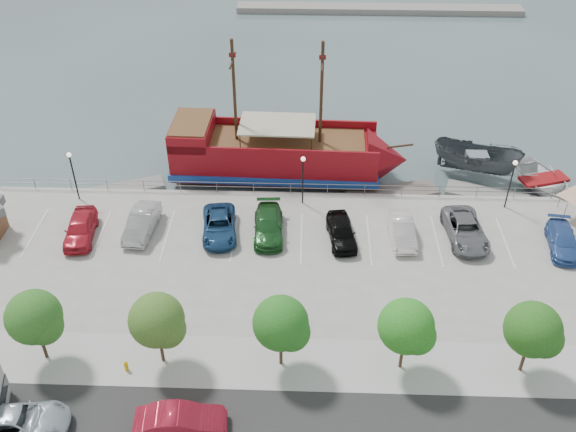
{
  "coord_description": "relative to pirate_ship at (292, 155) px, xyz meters",
  "views": [
    {
      "loc": [
        0.28,
        -35.25,
        29.56
      ],
      "look_at": [
        -1.0,
        2.0,
        2.0
      ],
      "focal_mm": 40.0,
      "sensor_mm": 36.0,
      "label": 1
    }
  ],
  "objects": [
    {
      "name": "dock_east",
      "position": [
        16.6,
        -2.73,
        -1.95
      ],
      "size": [
        7.53,
        4.29,
        0.41
      ],
      "primitive_type": "cube",
      "rotation": [
        0.0,
        0.0,
        -0.33
      ],
      "color": "gray",
      "rests_on": "ground"
    },
    {
      "name": "street_van",
      "position": [
        -13.66,
        -26.99,
        -0.41
      ],
      "size": [
        5.5,
        2.86,
        1.48
      ],
      "primitive_type": "imported",
      "rotation": [
        0.0,
        0.0,
        1.65
      ],
      "color": "#A8B4BE",
      "rests_on": "street"
    },
    {
      "name": "fire_hydrant",
      "position": [
        -9.02,
        -22.73,
        -0.77
      ],
      "size": [
        0.24,
        0.24,
        0.7
      ],
      "rotation": [
        0.0,
        0.0,
        -0.39
      ],
      "color": "#D39D00",
      "rests_on": "sidewalk"
    },
    {
      "name": "tree_f",
      "position": [
        14.12,
        -22.0,
        2.14
      ],
      "size": [
        3.3,
        3.2,
        5.0
      ],
      "color": "#473321",
      "rests_on": "sidewalk"
    },
    {
      "name": "parked_car_a",
      "position": [
        -15.31,
        -10.37,
        -0.31
      ],
      "size": [
        2.51,
        5.11,
        1.68
      ],
      "primitive_type": "imported",
      "rotation": [
        0.0,
        0.0,
        0.11
      ],
      "color": "red",
      "rests_on": "land_slab"
    },
    {
      "name": "lamp_post_left",
      "position": [
        -17.03,
        -5.43,
        1.79
      ],
      "size": [
        0.36,
        0.36,
        4.28
      ],
      "color": "black",
      "rests_on": "land_slab"
    },
    {
      "name": "ground",
      "position": [
        0.97,
        -11.93,
        -2.15
      ],
      "size": [
        160.0,
        160.0,
        0.0
      ],
      "primitive_type": "plane",
      "color": "#404F52"
    },
    {
      "name": "parked_car_f",
      "position": [
        8.35,
        -9.7,
        -0.38
      ],
      "size": [
        1.86,
        4.75,
        1.54
      ],
      "primitive_type": "imported",
      "rotation": [
        0.0,
        0.0,
        0.05
      ],
      "color": "white",
      "rests_on": "land_slab"
    },
    {
      "name": "tree_c",
      "position": [
        -6.88,
        -22.0,
        2.14
      ],
      "size": [
        3.3,
        3.2,
        5.0
      ],
      "color": "#473321",
      "rests_on": "sidewalk"
    },
    {
      "name": "pirate_ship",
      "position": [
        0.0,
        0.0,
        0.0
      ],
      "size": [
        20.49,
        6.27,
        12.86
      ],
      "rotation": [
        0.0,
        0.0,
        -0.03
      ],
      "color": "maroon",
      "rests_on": "ground"
    },
    {
      "name": "far_shore",
      "position": [
        10.97,
        43.07,
        -1.75
      ],
      "size": [
        40.0,
        3.0,
        0.8
      ],
      "primitive_type": "cube",
      "color": "gray",
      "rests_on": "ground"
    },
    {
      "name": "tree_d",
      "position": [
        0.12,
        -22.0,
        2.14
      ],
      "size": [
        3.3,
        3.2,
        5.0
      ],
      "color": "#473321",
      "rests_on": "sidewalk"
    },
    {
      "name": "dock_mid",
      "position": [
        8.52,
        -2.73,
        -1.93
      ],
      "size": [
        7.95,
        4.3,
        0.44
      ],
      "primitive_type": "cube",
      "rotation": [
        0.0,
        0.0,
        0.29
      ],
      "color": "#665C54",
      "rests_on": "ground"
    },
    {
      "name": "parked_car_h",
      "position": [
        19.82,
        -10.47,
        -0.46
      ],
      "size": [
        2.51,
        4.96,
        1.38
      ],
      "primitive_type": "imported",
      "rotation": [
        0.0,
        0.0,
        -0.12
      ],
      "color": "#365BA5",
      "rests_on": "land_slab"
    },
    {
      "name": "lamp_post_mid",
      "position": [
        0.97,
        -5.43,
        1.79
      ],
      "size": [
        0.36,
        0.36,
        4.28
      ],
      "color": "black",
      "rests_on": "land_slab"
    },
    {
      "name": "sidewalk",
      "position": [
        0.97,
        -21.93,
        -1.14
      ],
      "size": [
        100.0,
        4.0,
        0.05
      ],
      "primitive_type": "cube",
      "color": "#A9A9A9",
      "rests_on": "land_slab"
    },
    {
      "name": "tree_b",
      "position": [
        -13.88,
        -22.0,
        2.14
      ],
      "size": [
        3.3,
        3.2,
        5.0
      ],
      "color": "#473321",
      "rests_on": "sidewalk"
    },
    {
      "name": "parked_car_e",
      "position": [
        3.89,
        -10.04,
        -0.36
      ],
      "size": [
        2.46,
        4.85,
        1.58
      ],
      "primitive_type": "imported",
      "rotation": [
        0.0,
        0.0,
        0.13
      ],
      "color": "black",
      "rests_on": "land_slab"
    },
    {
      "name": "parked_car_g",
      "position": [
        13.0,
        -9.56,
        -0.37
      ],
      "size": [
        3.0,
        5.8,
        1.56
      ],
      "primitive_type": "imported",
      "rotation": [
        0.0,
        0.0,
        0.07
      ],
      "color": "slate",
      "rests_on": "land_slab"
    },
    {
      "name": "lamp_post_right",
      "position": [
        16.97,
        -5.43,
        1.79
      ],
      "size": [
        0.36,
        0.36,
        4.28
      ],
      "color": "black",
      "rests_on": "land_slab"
    },
    {
      "name": "speedboat",
      "position": [
        21.18,
        -1.4,
        -1.46
      ],
      "size": [
        6.63,
        7.88,
        1.4
      ],
      "primitive_type": "imported",
      "rotation": [
        0.0,
        0.0,
        0.31
      ],
      "color": "silver",
      "rests_on": "ground"
    },
    {
      "name": "patrol_boat",
      "position": [
        15.87,
        0.59,
        -0.69
      ],
      "size": [
        8.07,
        5.44,
        2.92
      ],
      "primitive_type": "imported",
      "rotation": [
        0.0,
        0.0,
        1.19
      ],
      "color": "#42494D",
      "rests_on": "ground"
    },
    {
      "name": "dock_west",
      "position": [
        -14.1,
        -2.73,
        -1.97
      ],
      "size": [
        6.72,
        4.13,
        0.37
      ],
      "primitive_type": "cube",
      "rotation": [
        0.0,
        0.0,
        0.38
      ],
      "color": "gray",
      "rests_on": "ground"
    },
    {
      "name": "tree_e",
      "position": [
        7.12,
        -22.0,
        2.14
      ],
      "size": [
        3.3,
        3.2,
        5.0
      ],
      "color": "#473321",
      "rests_on": "sidewalk"
    },
    {
      "name": "parked_car_c",
      "position": [
        -5.14,
        -9.6,
        -0.42
      ],
      "size": [
        3.09,
        5.56,
        1.47
      ],
      "primitive_type": "imported",
      "rotation": [
        0.0,
        0.0,
        0.13
      ],
      "color": "navy",
      "rests_on": "land_slab"
    },
    {
      "name": "parked_car_b",
      "position": [
        -10.95,
        -9.53,
        -0.34
      ],
      "size": [
        2.12,
        5.06,
        1.63
      ],
      "primitive_type": "imported",
      "rotation": [
        0.0,
        0.0,
        -0.08
      ],
      "color": "#A3A3A3",
      "rests_on": "land_slab"
    },
    {
      "name": "street_sedan",
      "position": [
        -5.11,
        -26.71,
        -0.35
      ],
      "size": [
        5.0,
        2.14,
        1.6
      ],
      "primitive_type": "imported",
      "rotation": [
        0.0,
        0.0,
        1.66
      ],
      "color": "#B41A31",
      "rests_on": "street"
    },
    {
      "name": "seawall_railing",
      "position": [
        0.97,
        -4.13,
        -0.63
      ],
      "size": [
        50.0,
        0.06,
        1.0
      ],
      "color": "slate",
      "rests_on": "land_slab"
    },
    {
      "name": "parked_car_d",
      "position": [
        -1.5,
        -9.49,
        -0.38
      ],
      "size": [
        2.42,
        5.4,
        1.54
      ],
      "primitive_type": "imported",
      "rotation": [
        0.0,
        0.0,
        0.05
      ],
      "color": "#1D5422",
      "rests_on": "land_slab"
    }
  ]
}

